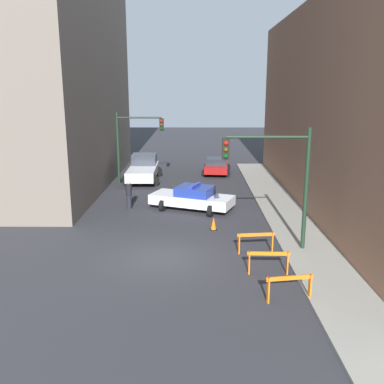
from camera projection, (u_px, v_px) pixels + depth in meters
The scene contains 13 objects.
ground_plane at pixel (165, 258), 17.78m from camera, with size 120.00×120.00×0.00m, color #2D2D33.
sidewalk_right at pixel (314, 257), 17.71m from camera, with size 2.40×44.00×0.12m.
building_corner_left at pixel (0, 24), 28.86m from camera, with size 14.00×20.00×22.15m.
traffic_light_near at pixel (279, 171), 17.73m from camera, with size 3.64×0.35×5.20m.
traffic_light_far at pixel (133, 137), 30.81m from camera, with size 3.44×0.35×5.20m.
police_car at pixel (193, 198), 24.56m from camera, with size 5.05×3.45×1.52m.
white_truck at pixel (143, 169), 32.40m from camera, with size 2.69×5.43×1.90m.
parked_car_near at pixel (217, 165), 35.03m from camera, with size 2.51×4.43×1.31m.
pedestrian_crossing at pixel (129, 194), 24.79m from camera, with size 0.37×0.37×1.66m.
barrier_front at pixel (289, 284), 14.01m from camera, with size 1.59×0.40×0.90m.
barrier_mid at pixel (268, 259), 16.07m from camera, with size 1.60×0.19×0.90m.
barrier_back at pixel (256, 239), 18.12m from camera, with size 1.60×0.33×0.90m.
traffic_cone at pixel (214, 224), 21.19m from camera, with size 0.36×0.36×0.66m.
Camera 1 is at (1.28, -16.61, 6.88)m, focal length 40.00 mm.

